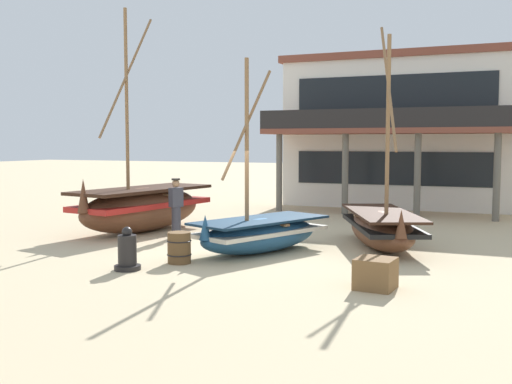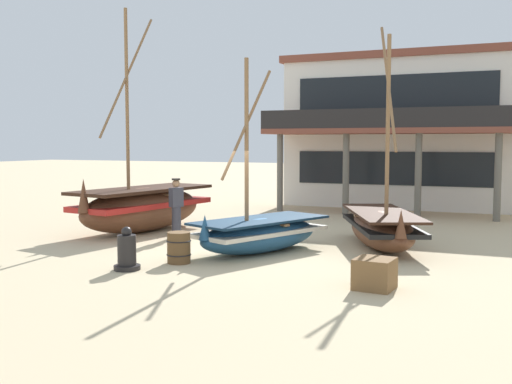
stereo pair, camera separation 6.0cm
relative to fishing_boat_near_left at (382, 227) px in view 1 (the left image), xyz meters
name	(u,v)px [view 1 (the left image)]	position (x,y,z in m)	size (l,w,h in m)	color
ground_plane	(240,251)	(-3.12, -1.90, -0.53)	(120.00, 120.00, 0.00)	#CCB78E
fishing_boat_near_left	(382,227)	(0.00, 0.00, 0.00)	(2.95, 4.41, 5.64)	brown
fishing_boat_centre_large	(142,207)	(-7.23, -0.05, 0.21)	(2.44, 4.98, 6.54)	brown
fishing_boat_far_right	(260,233)	(-2.63, -1.83, -0.06)	(2.71, 3.89, 4.68)	#23517A
fisherman_by_hull	(176,208)	(-5.68, -0.67, 0.30)	(0.36, 0.42, 1.68)	#33333D
capstan_winch	(127,253)	(-4.40, -4.85, -0.16)	(0.56, 0.56, 0.92)	black
wooden_barrel	(179,248)	(-3.76, -3.79, -0.18)	(0.56, 0.56, 0.70)	brown
cargo_crate	(375,274)	(0.78, -4.44, -0.25)	(0.69, 0.69, 0.57)	brown
harbor_building_main	(404,131)	(-1.41, 11.71, 2.65)	(9.63, 8.50, 6.34)	white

